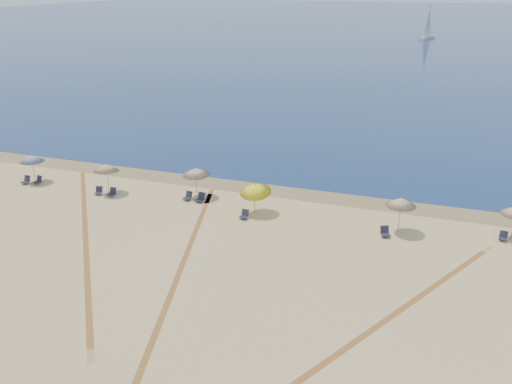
% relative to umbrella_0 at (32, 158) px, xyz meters
% --- Properties ---
extents(ocean, '(500.00, 500.00, 0.00)m').
position_rel_umbrella_0_xyz_m(ocean, '(19.34, 205.79, -2.07)').
color(ocean, '#0C2151').
rests_on(ocean, ground).
extents(wet_sand, '(500.00, 500.00, 0.00)m').
position_rel_umbrella_0_xyz_m(wet_sand, '(19.34, 4.79, -2.07)').
color(wet_sand, olive).
rests_on(wet_sand, ground).
extents(umbrella_0, '(1.94, 1.94, 2.42)m').
position_rel_umbrella_0_xyz_m(umbrella_0, '(0.00, 0.00, 0.00)').
color(umbrella_0, gray).
rests_on(umbrella_0, ground).
extents(umbrella_1, '(1.99, 2.02, 2.49)m').
position_rel_umbrella_0_xyz_m(umbrella_1, '(7.27, -0.14, 0.07)').
color(umbrella_1, gray).
rests_on(umbrella_1, ground).
extents(umbrella_2, '(2.10, 2.13, 2.45)m').
position_rel_umbrella_0_xyz_m(umbrella_2, '(14.26, 1.41, 0.02)').
color(umbrella_2, gray).
rests_on(umbrella_2, ground).
extents(umbrella_3, '(2.27, 2.33, 2.46)m').
position_rel_umbrella_0_xyz_m(umbrella_3, '(19.59, -0.09, -0.16)').
color(umbrella_3, gray).
rests_on(umbrella_3, ground).
extents(umbrella_4, '(2.00, 2.00, 2.54)m').
position_rel_umbrella_0_xyz_m(umbrella_4, '(29.69, 0.11, 0.12)').
color(umbrella_4, gray).
rests_on(umbrella_4, ground).
extents(chair_0, '(0.60, 0.70, 0.68)m').
position_rel_umbrella_0_xyz_m(chair_0, '(-0.42, -0.57, -1.78)').
color(chair_0, black).
rests_on(chair_0, ground).
extents(chair_1, '(0.69, 0.76, 0.66)m').
position_rel_umbrella_0_xyz_m(chair_1, '(0.52, -0.24, -1.79)').
color(chair_1, black).
rests_on(chair_1, ground).
extents(chair_2, '(0.68, 0.74, 0.63)m').
position_rel_umbrella_0_xyz_m(chair_2, '(6.70, -0.65, -1.80)').
color(chair_2, black).
rests_on(chair_2, ground).
extents(chair_3, '(0.56, 0.65, 0.65)m').
position_rel_umbrella_0_xyz_m(chair_3, '(7.86, -0.55, -1.79)').
color(chair_3, black).
rests_on(chair_3, ground).
extents(chair_4, '(0.66, 0.73, 0.67)m').
position_rel_umbrella_0_xyz_m(chair_4, '(13.86, 0.61, -1.78)').
color(chair_4, black).
rests_on(chair_4, ground).
extents(chair_5, '(0.72, 0.80, 0.72)m').
position_rel_umbrella_0_xyz_m(chair_5, '(14.92, 0.61, -1.76)').
color(chair_5, black).
rests_on(chair_5, ground).
extents(chair_6, '(0.59, 0.68, 0.65)m').
position_rel_umbrella_0_xyz_m(chair_6, '(19.16, -1.19, -1.79)').
color(chair_6, black).
rests_on(chair_6, ground).
extents(chair_7, '(0.76, 0.82, 0.68)m').
position_rel_umbrella_0_xyz_m(chair_7, '(28.92, -0.82, -1.78)').
color(chair_7, black).
rests_on(chair_7, ground).
extents(chair_8, '(0.58, 0.65, 0.61)m').
position_rel_umbrella_0_xyz_m(chair_8, '(36.27, 1.08, -1.81)').
color(chair_8, black).
rests_on(chair_8, ground).
extents(sailboat_1, '(4.00, 6.24, 9.16)m').
position_rel_umbrella_0_xyz_m(sailboat_1, '(25.93, 132.20, 0.69)').
color(sailboat_1, white).
rests_on(sailboat_1, ocean).
extents(tire_tracks, '(58.38, 46.09, 0.00)m').
position_rel_umbrella_0_xyz_m(tire_tracks, '(18.78, -9.64, -2.08)').
color(tire_tracks, tan).
rests_on(tire_tracks, ground).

